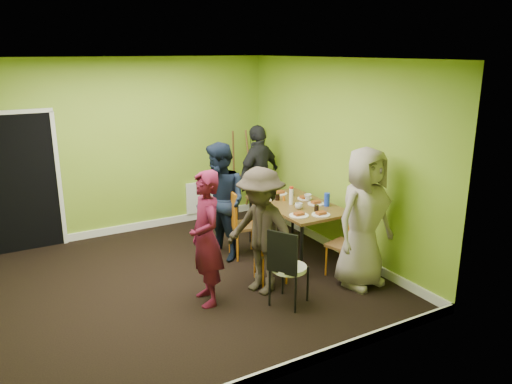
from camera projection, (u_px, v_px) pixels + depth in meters
ground at (176, 285)px, 6.39m from camera, size 5.00×5.00×0.00m
room_walls at (169, 211)px, 6.14m from camera, size 5.04×4.54×2.82m
dining_table at (297, 207)px, 7.23m from camera, size 0.90×1.50×0.75m
chair_left_far at (239, 220)px, 7.12m from camera, size 0.46×0.46×0.99m
chair_left_near at (265, 245)px, 6.34m from camera, size 0.44×0.43×0.91m
chair_back_end at (259, 185)px, 8.24m from camera, size 0.54×0.59×1.04m
chair_front_end at (349, 240)px, 6.46m from camera, size 0.47×0.47×0.92m
chair_bentwood at (287, 264)px, 5.73m from camera, size 0.51×0.50×0.95m
easel at (246, 173)px, 8.87m from camera, size 0.63×0.60×1.58m
plate_near_left at (268, 198)px, 7.45m from camera, size 0.21×0.21×0.01m
plate_near_right at (299, 215)px, 6.69m from camera, size 0.26×0.26×0.01m
plate_far_back at (280, 194)px, 7.71m from camera, size 0.23×0.23×0.01m
plate_far_front at (321, 215)px, 6.73m from camera, size 0.25×0.25×0.01m
plate_wall_back at (305, 198)px, 7.45m from camera, size 0.22×0.22×0.01m
plate_wall_front at (316, 204)px, 7.20m from camera, size 0.24×0.24×0.01m
thermos at (291, 196)px, 7.16m from camera, size 0.06×0.06×0.23m
blue_bottle at (327, 200)px, 7.09m from camera, size 0.08×0.08×0.19m
orange_bottle at (284, 198)px, 7.35m from camera, size 0.04×0.04×0.07m
glass_mid at (277, 197)px, 7.38m from camera, size 0.07×0.07×0.09m
glass_back at (292, 192)px, 7.60m from camera, size 0.06×0.06×0.10m
glass_front at (316, 208)px, 6.87m from camera, size 0.06×0.06×0.09m
cup_a at (299, 206)px, 6.97m from camera, size 0.11×0.11×0.09m
cup_b at (308, 197)px, 7.35m from camera, size 0.11×0.11×0.10m
person_standing at (206, 238)px, 5.75m from camera, size 0.45×0.63×1.61m
person_left_far at (221, 202)px, 7.00m from camera, size 0.78×0.92×1.68m
person_left_near at (261, 231)px, 6.02m from camera, size 0.88×1.15×1.58m
person_back_end at (259, 176)px, 8.34m from camera, size 1.09×0.76×1.72m
person_front_end at (364, 218)px, 6.17m from camera, size 0.94×0.68×1.79m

